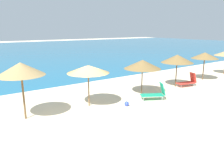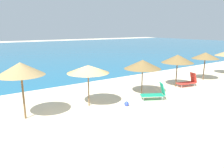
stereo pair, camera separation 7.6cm
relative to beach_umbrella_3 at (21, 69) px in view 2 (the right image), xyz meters
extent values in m
plane|color=beige|center=(3.20, -1.07, -2.66)|extent=(160.00, 160.00, 0.00)
cylinder|color=brown|center=(0.00, 0.00, -1.42)|extent=(0.10, 0.10, 2.49)
cone|color=tan|center=(0.00, 0.00, 0.01)|extent=(2.38, 2.38, 0.66)
cylinder|color=brown|center=(3.73, -0.17, -1.55)|extent=(0.08, 0.08, 2.21)
cone|color=#9E7F4C|center=(3.73, -0.17, -0.37)|extent=(2.53, 2.53, 0.46)
cylinder|color=brown|center=(8.07, -0.21, -1.65)|extent=(0.07, 0.07, 2.02)
cone|color=olive|center=(8.07, -0.21, -0.48)|extent=(2.62, 2.62, 0.63)
cylinder|color=brown|center=(11.81, -0.23, -1.60)|extent=(0.08, 0.08, 2.12)
cone|color=olive|center=(11.81, -0.23, -0.37)|extent=(2.55, 2.55, 0.65)
cylinder|color=brown|center=(15.87, -0.07, -1.60)|extent=(0.09, 0.09, 2.12)
cone|color=olive|center=(15.87, -0.07, -0.41)|extent=(2.39, 2.39, 0.56)
cube|color=red|center=(12.48, -0.72, -2.36)|extent=(1.63, 0.94, 0.07)
cube|color=red|center=(13.18, -0.88, -1.95)|extent=(0.41, 0.67, 0.80)
cylinder|color=silver|center=(11.90, -0.32, -2.53)|extent=(0.04, 0.04, 0.26)
cylinder|color=silver|center=(11.78, -0.83, -2.53)|extent=(0.04, 0.04, 0.26)
cylinder|color=silver|center=(13.17, -0.60, -2.53)|extent=(0.04, 0.04, 0.26)
cylinder|color=silver|center=(13.05, -1.12, -2.53)|extent=(0.04, 0.04, 0.26)
cube|color=#199972|center=(7.69, -1.61, -2.32)|extent=(1.59, 1.23, 0.07)
cube|color=#199972|center=(8.31, -1.95, -1.91)|extent=(0.54, 0.65, 0.81)
cylinder|color=silver|center=(7.26, -1.09, -2.51)|extent=(0.04, 0.04, 0.31)
cylinder|color=silver|center=(7.02, -1.52, -2.51)|extent=(0.04, 0.04, 0.31)
cylinder|color=silver|center=(8.37, -1.70, -2.51)|extent=(0.04, 0.04, 0.31)
cylinder|color=silver|center=(8.13, -2.13, -2.51)|extent=(0.04, 0.04, 0.31)
sphere|color=blue|center=(5.59, -1.56, -2.52)|extent=(0.29, 0.29, 0.29)
camera|label=1|loc=(-2.49, -11.43, 1.97)|focal=35.12mm
camera|label=2|loc=(-2.43, -11.47, 1.97)|focal=35.12mm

